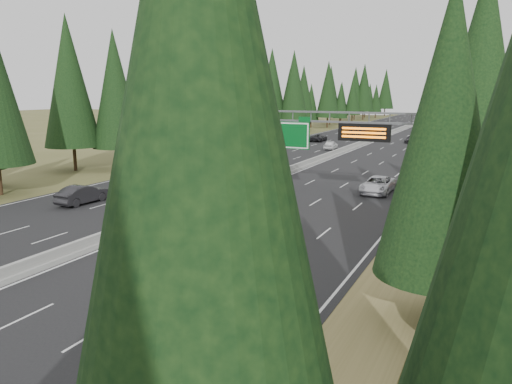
{
  "coord_description": "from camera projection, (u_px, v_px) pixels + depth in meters",
  "views": [
    {
      "loc": [
        21.93,
        -8.14,
        9.63
      ],
      "look_at": [
        8.27,
        20.0,
        3.29
      ],
      "focal_mm": 35.0,
      "sensor_mm": 36.0,
      "label": 1
    }
  ],
  "objects": [
    {
      "name": "car_ahead_far",
      "position": [
        421.0,
        122.0,
        144.73
      ],
      "size": [
        2.01,
        4.14,
        1.36
      ],
      "primitive_type": "imported",
      "rotation": [
        0.0,
        0.0,
        -0.1
      ],
      "color": "black",
      "rests_on": "road"
    },
    {
      "name": "car_onc_far",
      "position": [
        319.0,
        138.0,
        96.61
      ],
      "size": [
        2.55,
        5.18,
        1.41
      ],
      "primitive_type": "imported",
      "rotation": [
        0.0,
        0.0,
        3.18
      ],
      "color": "black",
      "rests_on": "road"
    },
    {
      "name": "car_onc_blue",
      "position": [
        141.0,
        170.0,
        56.94
      ],
      "size": [
        2.18,
        4.72,
        1.34
      ],
      "primitive_type": "imported",
      "rotation": [
        0.0,
        0.0,
        3.21
      ],
      "color": "navy",
      "rests_on": "road"
    },
    {
      "name": "tree_row_left",
      "position": [
        239.0,
        91.0,
        92.14
      ],
      "size": [
        12.29,
        244.41,
        18.95
      ],
      "color": "black",
      "rests_on": "ground"
    },
    {
      "name": "car_ahead_dkred",
      "position": [
        415.0,
        177.0,
        51.77
      ],
      "size": [
        1.92,
        4.9,
        1.59
      ],
      "primitive_type": "imported",
      "rotation": [
        0.0,
        0.0,
        -0.05
      ],
      "color": "#520C0B",
      "rests_on": "road"
    },
    {
      "name": "shoulder_right",
      "position": [
        469.0,
        151.0,
        81.38
      ],
      "size": [
        3.6,
        260.0,
        0.06
      ],
      "primitive_type": "cube",
      "color": "olive",
      "rests_on": "ground"
    },
    {
      "name": "car_onc_white",
      "position": [
        331.0,
        145.0,
        83.15
      ],
      "size": [
        1.99,
        4.39,
        1.46
      ],
      "primitive_type": "imported",
      "rotation": [
        0.0,
        0.0,
        3.2
      ],
      "color": "white",
      "rests_on": "road"
    },
    {
      "name": "car_ahead_white",
      "position": [
        425.0,
        137.0,
        97.89
      ],
      "size": [
        2.31,
        4.93,
        1.37
      ],
      "primitive_type": "imported",
      "rotation": [
        0.0,
        0.0,
        0.01
      ],
      "color": "white",
      "rests_on": "road"
    },
    {
      "name": "car_ahead_green",
      "position": [
        421.0,
        148.0,
        79.42
      ],
      "size": [
        1.75,
        4.05,
        1.36
      ],
      "primitive_type": "imported",
      "rotation": [
        0.0,
        0.0,
        -0.04
      ],
      "color": "#12533A",
      "rests_on": "road"
    },
    {
      "name": "silver_minivan",
      "position": [
        378.0,
        185.0,
        47.55
      ],
      "size": [
        2.66,
        5.67,
        1.57
      ],
      "primitive_type": "imported",
      "rotation": [
        0.0,
        0.0,
        -0.01
      ],
      "color": "silver",
      "rests_on": "road"
    },
    {
      "name": "hov_sign_pole",
      "position": [
        196.0,
        155.0,
        39.3
      ],
      "size": [
        2.8,
        0.5,
        8.0
      ],
      "color": "slate",
      "rests_on": "road"
    },
    {
      "name": "sign_gantry",
      "position": [
        335.0,
        141.0,
        44.36
      ],
      "size": [
        16.75,
        0.98,
        7.8
      ],
      "color": "slate",
      "rests_on": "road"
    },
    {
      "name": "median_barrier",
      "position": [
        361.0,
        144.0,
        88.92
      ],
      "size": [
        0.7,
        260.0,
        0.85
      ],
      "color": "gray",
      "rests_on": "road"
    },
    {
      "name": "car_ahead_dkgrey",
      "position": [
        411.0,
        139.0,
        93.75
      ],
      "size": [
        2.01,
        4.47,
        1.27
      ],
      "primitive_type": "imported",
      "rotation": [
        0.0,
        0.0,
        -0.05
      ],
      "color": "black",
      "rests_on": "road"
    },
    {
      "name": "car_onc_near",
      "position": [
        83.0,
        194.0,
        43.07
      ],
      "size": [
        1.93,
        4.99,
        1.62
      ],
      "primitive_type": "imported",
      "rotation": [
        0.0,
        0.0,
        3.1
      ],
      "color": "black",
      "rests_on": "road"
    },
    {
      "name": "road",
      "position": [
        361.0,
        146.0,
        89.0
      ],
      "size": [
        32.0,
        260.0,
        0.08
      ],
      "primitive_type": "cube",
      "color": "black",
      "rests_on": "ground"
    },
    {
      "name": "tree_row_right",
      "position": [
        504.0,
        93.0,
        70.38
      ],
      "size": [
        12.19,
        244.38,
        18.94
      ],
      "color": "black",
      "rests_on": "ground"
    },
    {
      "name": "shoulder_left",
      "position": [
        270.0,
        142.0,
        96.62
      ],
      "size": [
        3.6,
        260.0,
        0.06
      ],
      "primitive_type": "cube",
      "color": "#4F5025",
      "rests_on": "ground"
    },
    {
      "name": "red_pickup",
      "position": [
        200.0,
        204.0,
        38.7
      ],
      "size": [
        1.93,
        5.41,
        1.76
      ],
      "color": "black",
      "rests_on": "road"
    }
  ]
}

